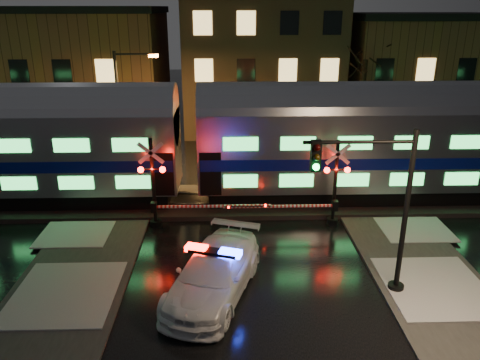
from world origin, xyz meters
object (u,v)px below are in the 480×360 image
(traffic_light, at_px, (379,211))
(police_car, at_px, (214,273))
(crossing_signal_right, at_px, (327,192))
(streetlight, at_px, (124,107))
(crossing_signal_left, at_px, (162,192))

(traffic_light, bearing_deg, police_car, 169.53)
(police_car, bearing_deg, crossing_signal_right, 64.94)
(traffic_light, xyz_separation_m, streetlight, (-10.69, 12.11, 1.05))
(crossing_signal_right, relative_size, traffic_light, 0.97)
(police_car, relative_size, crossing_signal_left, 1.02)
(police_car, relative_size, crossing_signal_right, 1.06)
(traffic_light, relative_size, streetlight, 0.81)
(crossing_signal_right, relative_size, crossing_signal_left, 0.96)
(police_car, xyz_separation_m, streetlight, (-5.23, 12.00, 3.36))
(crossing_signal_left, bearing_deg, traffic_light, -34.52)
(crossing_signal_left, relative_size, traffic_light, 1.00)
(crossing_signal_right, bearing_deg, traffic_light, -84.82)
(police_car, distance_m, traffic_light, 5.93)
(police_car, height_order, crossing_signal_right, crossing_signal_right)
(crossing_signal_left, bearing_deg, police_car, -65.56)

